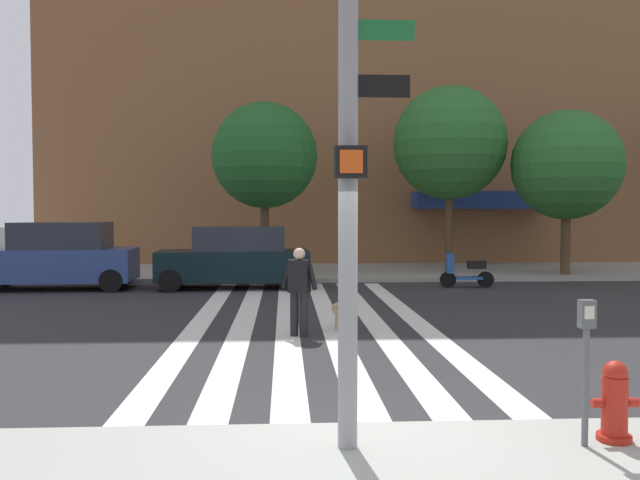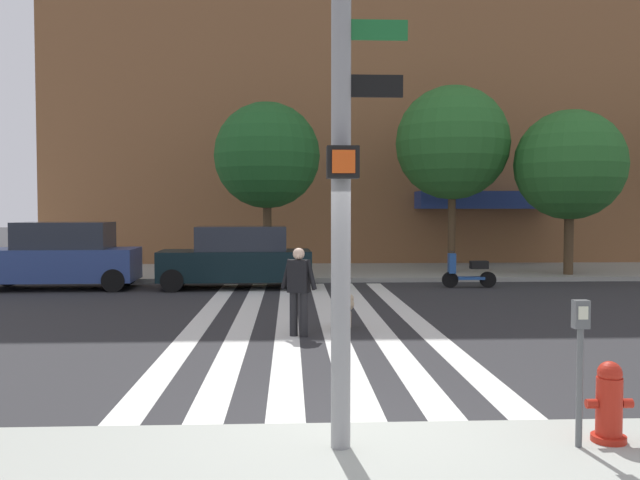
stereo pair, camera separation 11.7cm
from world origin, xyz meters
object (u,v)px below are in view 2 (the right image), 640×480
parked_scooter (469,272)px  street_tree_middle (452,143)px  street_tree_nearest (267,156)px  street_tree_further (570,165)px  parked_car_behind_first (237,258)px  dog_on_leash (344,306)px  pedestrian_dog_walker (299,287)px  traffic_light_pole (342,77)px  parked_car_near_curb (60,257)px  parking_meter_third_along (580,352)px  fire_hydrant (609,403)px

parked_scooter → street_tree_middle: size_ratio=0.25×
parked_scooter → street_tree_nearest: bearing=152.6°
street_tree_further → parked_car_behind_first: bearing=-168.5°
street_tree_nearest → dog_on_leash: bearing=-79.6°
parked_car_behind_first → pedestrian_dog_walker: size_ratio=2.77×
parked_car_behind_first → street_tree_nearest: size_ratio=0.77×
pedestrian_dog_walker → parked_car_behind_first: bearing=102.6°
traffic_light_pole → parked_scooter: traffic_light_pole is taller
parked_car_near_curb → pedestrian_dog_walker: parked_car_near_curb is taller
street_tree_middle → dog_on_leash: street_tree_middle is taller
parking_meter_third_along → street_tree_further: 17.94m
street_tree_nearest → fire_hydrant: bearing=-77.4°
parked_car_behind_first → street_tree_middle: bearing=25.5°
fire_hydrant → traffic_light_pole: bearing=-178.0°
street_tree_further → pedestrian_dog_walker: size_ratio=3.41×
traffic_light_pole → fire_hydrant: traffic_light_pole is taller
street_tree_further → street_tree_middle: bearing=161.6°
parked_scooter → street_tree_middle: bearing=84.3°
traffic_light_pole → dog_on_leash: bearing=85.2°
parked_scooter → fire_hydrant: bearing=-99.9°
fire_hydrant → parked_car_near_curb: size_ratio=0.17×
parking_meter_third_along → parked_scooter: (2.73, 13.88, -0.55)m
parked_car_behind_first → street_tree_further: street_tree_further is taller
traffic_light_pole → street_tree_further: (9.02, 16.31, 0.34)m
parking_meter_third_along → parked_car_behind_first: size_ratio=0.30×
pedestrian_dog_walker → street_tree_middle: bearing=63.6°
parked_car_behind_first → street_tree_middle: (7.34, 3.50, 3.81)m
traffic_light_pole → pedestrian_dog_walker: size_ratio=3.54×
fire_hydrant → parked_car_near_curb: 17.06m
parked_car_near_curb → street_tree_nearest: size_ratio=0.78×
street_tree_middle → street_tree_nearest: bearing=-175.5°
street_tree_nearest → pedestrian_dog_walker: 11.28m
parking_meter_third_along → dog_on_leash: bearing=102.8°
parked_scooter → street_tree_further: size_ratio=0.29×
traffic_light_pole → street_tree_middle: 18.37m
street_tree_middle → dog_on_leash: bearing=-114.1°
pedestrian_dog_walker → dog_on_leash: bearing=39.4°
street_tree_middle → pedestrian_dog_walker: (-5.60, -11.27, -3.79)m
traffic_light_pole → street_tree_nearest: (-1.25, 17.03, 0.68)m
parking_meter_third_along → street_tree_further: street_tree_further is taller
fire_hydrant → dog_on_leash: (-1.95, 6.93, -0.08)m
parked_car_near_curb → street_tree_further: size_ratio=0.82×
parked_car_near_curb → street_tree_middle: (12.55, 3.50, 3.75)m
street_tree_further → pedestrian_dog_walker: bearing=-132.9°
parked_car_behind_first → street_tree_further: 11.68m
traffic_light_pole → pedestrian_dog_walker: (-0.31, 6.28, -2.59)m
parked_car_near_curb → street_tree_middle: size_ratio=0.69×
fire_hydrant → dog_on_leash: bearing=105.7°
parking_meter_third_along → street_tree_further: size_ratio=0.24×
parking_meter_third_along → dog_on_leash: size_ratio=1.25×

